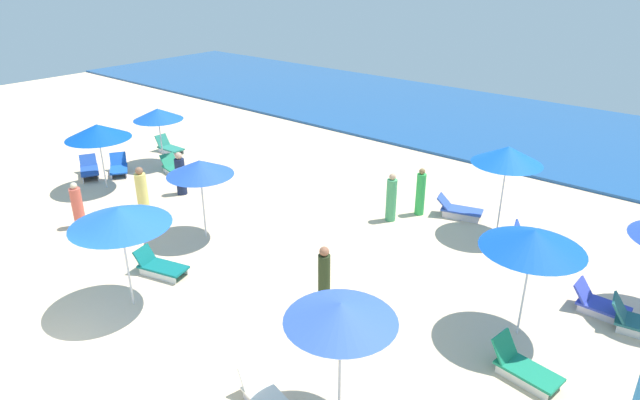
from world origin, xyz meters
name	(u,v)px	position (x,y,z in m)	size (l,w,h in m)	color
ground_plane	(38,373)	(0.00, 0.00, 0.00)	(60.00, 60.00, 0.00)	beige
ocean	(505,125)	(0.00, 23.76, 0.06)	(60.00, 12.47, 0.12)	#1E4F8E
umbrella_0	(533,240)	(7.11, 7.70, 2.41)	(2.23, 2.23, 2.64)	silver
lounge_chair_0_0	(523,367)	(7.75, 6.34, 0.26)	(1.47, 0.81, 0.75)	silver
umbrella_1	(341,312)	(5.55, 3.06, 2.38)	(1.99, 1.99, 2.57)	silver
lounge_chair_1_0	(265,395)	(4.26, 2.42, 0.23)	(1.33, 0.83, 0.65)	silver
lounge_chair_2_1	(599,304)	(8.28, 9.74, 0.25)	(1.27, 0.67, 0.68)	silver
umbrella_3	(508,155)	(4.64, 12.21, 2.56)	(2.08, 2.08, 2.83)	silver
lounge_chair_3_0	(459,210)	(3.17, 12.47, 0.27)	(1.57, 0.97, 0.68)	silver
lounge_chair_3_1	(535,241)	(5.95, 11.85, 0.28)	(1.52, 0.98, 0.77)	silver
umbrella_4	(158,114)	(-8.57, 9.22, 2.14)	(1.98, 1.98, 2.37)	silver
lounge_chair_4_0	(169,147)	(-9.69, 10.32, 0.24)	(1.34, 0.63, 0.71)	silver
lounge_chair_4_1	(174,168)	(-7.36, 8.87, 0.24)	(1.54, 0.87, 0.66)	silver
umbrella_5	(119,216)	(-0.65, 2.68, 2.41)	(2.35, 2.35, 2.65)	silver
lounge_chair_5_0	(160,266)	(-1.35, 3.98, 0.24)	(1.53, 0.96, 0.67)	silver
umbrella_6	(200,168)	(-2.13, 6.18, 2.26)	(1.98, 1.98, 2.49)	silver
umbrella_7	(98,131)	(-8.09, 6.34, 2.18)	(2.32, 2.32, 2.44)	silver
lounge_chair_7_0	(89,169)	(-9.65, 6.55, 0.28)	(1.61, 1.23, 0.71)	silver
lounge_chair_7_1	(119,167)	(-9.03, 7.44, 0.26)	(1.46, 1.24, 0.72)	silver
beachgoer_0	(324,277)	(2.97, 5.75, 0.77)	(0.39, 0.39, 1.60)	#2B371C
beachgoer_3	(391,199)	(1.58, 10.82, 0.76)	(0.47, 0.47, 1.63)	#46A164
beachgoer_4	(181,175)	(-5.44, 7.79, 0.74)	(0.37, 0.37, 1.59)	#172140
beachgoer_5	(78,207)	(-5.72, 4.05, 0.70)	(0.44, 0.44, 1.52)	#DA5C4A
beachgoer_6	(420,193)	(2.06, 11.83, 0.76)	(0.39, 0.39, 1.63)	green
beachgoer_7	(142,191)	(-5.25, 6.07, 0.73)	(0.39, 0.39, 1.57)	#E9D56B
beach_ball_0	(188,179)	(-6.10, 8.55, 0.17)	(0.35, 0.35, 0.35)	#E62D46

